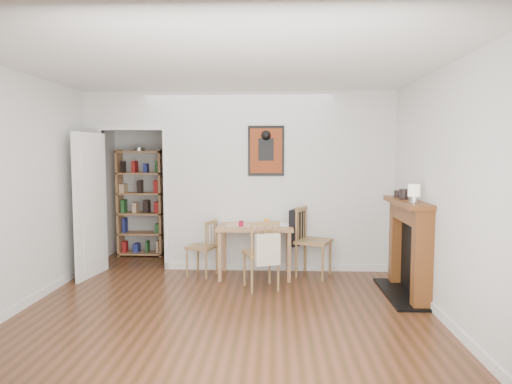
{
  "coord_description": "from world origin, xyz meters",
  "views": [
    {
      "loc": [
        0.53,
        -5.23,
        1.72
      ],
      "look_at": [
        0.29,
        0.6,
        1.22
      ],
      "focal_mm": 32.0,
      "sensor_mm": 36.0,
      "label": 1
    }
  ],
  "objects_px": {
    "red_glass": "(241,224)",
    "orange_fruit": "(267,222)",
    "chair_right": "(312,241)",
    "dining_table": "(255,232)",
    "ceramic_jar_a": "(403,194)",
    "notebook": "(278,224)",
    "mantel_lamp": "(414,191)",
    "chair_left": "(202,248)",
    "bookshelf": "(141,204)",
    "fireplace": "(410,245)",
    "ceramic_jar_b": "(397,194)",
    "chair_front": "(261,254)"
  },
  "relations": [
    {
      "from": "mantel_lamp",
      "to": "ceramic_jar_a",
      "type": "distance_m",
      "value": 0.41
    },
    {
      "from": "orange_fruit",
      "to": "ceramic_jar_b",
      "type": "relative_size",
      "value": 0.92
    },
    {
      "from": "bookshelf",
      "to": "notebook",
      "type": "distance_m",
      "value": 2.56
    },
    {
      "from": "red_glass",
      "to": "orange_fruit",
      "type": "xyz_separation_m",
      "value": [
        0.35,
        0.23,
        -0.0
      ]
    },
    {
      "from": "ceramic_jar_a",
      "to": "orange_fruit",
      "type": "bearing_deg",
      "value": 153.24
    },
    {
      "from": "dining_table",
      "to": "chair_front",
      "type": "relative_size",
      "value": 1.18
    },
    {
      "from": "dining_table",
      "to": "mantel_lamp",
      "type": "xyz_separation_m",
      "value": [
        1.83,
        -1.11,
        0.66
      ]
    },
    {
      "from": "bookshelf",
      "to": "fireplace",
      "type": "relative_size",
      "value": 1.42
    },
    {
      "from": "chair_right",
      "to": "fireplace",
      "type": "bearing_deg",
      "value": -35.79
    },
    {
      "from": "notebook",
      "to": "red_glass",
      "type": "bearing_deg",
      "value": -160.0
    },
    {
      "from": "dining_table",
      "to": "ceramic_jar_a",
      "type": "bearing_deg",
      "value": -21.08
    },
    {
      "from": "notebook",
      "to": "ceramic_jar_b",
      "type": "bearing_deg",
      "value": -19.4
    },
    {
      "from": "red_glass",
      "to": "chair_front",
      "type": "bearing_deg",
      "value": -59.59
    },
    {
      "from": "orange_fruit",
      "to": "ceramic_jar_a",
      "type": "xyz_separation_m",
      "value": [
        1.67,
        -0.84,
        0.47
      ]
    },
    {
      "from": "dining_table",
      "to": "red_glass",
      "type": "height_order",
      "value": "red_glass"
    },
    {
      "from": "notebook",
      "to": "mantel_lamp",
      "type": "distance_m",
      "value": 2.02
    },
    {
      "from": "dining_table",
      "to": "fireplace",
      "type": "height_order",
      "value": "fireplace"
    },
    {
      "from": "fireplace",
      "to": "ceramic_jar_a",
      "type": "relative_size",
      "value": 9.84
    },
    {
      "from": "chair_left",
      "to": "bookshelf",
      "type": "bearing_deg",
      "value": 135.11
    },
    {
      "from": "orange_fruit",
      "to": "mantel_lamp",
      "type": "height_order",
      "value": "mantel_lamp"
    },
    {
      "from": "dining_table",
      "to": "chair_right",
      "type": "height_order",
      "value": "chair_right"
    },
    {
      "from": "chair_front",
      "to": "red_glass",
      "type": "distance_m",
      "value": 0.66
    },
    {
      "from": "mantel_lamp",
      "to": "chair_front",
      "type": "bearing_deg",
      "value": 163.11
    },
    {
      "from": "chair_front",
      "to": "bookshelf",
      "type": "xyz_separation_m",
      "value": [
        -2.08,
        1.83,
        0.43
      ]
    },
    {
      "from": "chair_right",
      "to": "ceramic_jar_b",
      "type": "bearing_deg",
      "value": -24.14
    },
    {
      "from": "dining_table",
      "to": "fireplace",
      "type": "distance_m",
      "value": 2.05
    },
    {
      "from": "bookshelf",
      "to": "notebook",
      "type": "xyz_separation_m",
      "value": [
        2.29,
        -1.14,
        -0.16
      ]
    },
    {
      "from": "fireplace",
      "to": "mantel_lamp",
      "type": "distance_m",
      "value": 0.76
    },
    {
      "from": "chair_right",
      "to": "red_glass",
      "type": "height_order",
      "value": "chair_right"
    },
    {
      "from": "dining_table",
      "to": "chair_left",
      "type": "relative_size",
      "value": 1.33
    },
    {
      "from": "bookshelf",
      "to": "notebook",
      "type": "bearing_deg",
      "value": -26.46
    },
    {
      "from": "dining_table",
      "to": "fireplace",
      "type": "bearing_deg",
      "value": -22.05
    },
    {
      "from": "red_glass",
      "to": "ceramic_jar_a",
      "type": "distance_m",
      "value": 2.16
    },
    {
      "from": "fireplace",
      "to": "bookshelf",
      "type": "bearing_deg",
      "value": 152.6
    },
    {
      "from": "orange_fruit",
      "to": "chair_right",
      "type": "bearing_deg",
      "value": -9.68
    },
    {
      "from": "fireplace",
      "to": "notebook",
      "type": "distance_m",
      "value": 1.81
    },
    {
      "from": "chair_right",
      "to": "red_glass",
      "type": "xyz_separation_m",
      "value": [
        -0.98,
        -0.12,
        0.25
      ]
    },
    {
      "from": "orange_fruit",
      "to": "ceramic_jar_a",
      "type": "distance_m",
      "value": 1.93
    },
    {
      "from": "chair_left",
      "to": "chair_front",
      "type": "relative_size",
      "value": 0.89
    },
    {
      "from": "dining_table",
      "to": "notebook",
      "type": "xyz_separation_m",
      "value": [
        0.32,
        0.1,
        0.09
      ]
    },
    {
      "from": "mantel_lamp",
      "to": "bookshelf",
      "type": "bearing_deg",
      "value": 148.26
    },
    {
      "from": "dining_table",
      "to": "red_glass",
      "type": "xyz_separation_m",
      "value": [
        -0.19,
        -0.09,
        0.13
      ]
    },
    {
      "from": "chair_left",
      "to": "notebook",
      "type": "xyz_separation_m",
      "value": [
        1.07,
        0.08,
        0.33
      ]
    },
    {
      "from": "bookshelf",
      "to": "orange_fruit",
      "type": "distance_m",
      "value": 2.4
    },
    {
      "from": "red_glass",
      "to": "ceramic_jar_a",
      "type": "height_order",
      "value": "ceramic_jar_a"
    },
    {
      "from": "chair_front",
      "to": "chair_right",
      "type": "bearing_deg",
      "value": 42.09
    },
    {
      "from": "notebook",
      "to": "orange_fruit",
      "type": "bearing_deg",
      "value": 166.05
    },
    {
      "from": "chair_right",
      "to": "notebook",
      "type": "xyz_separation_m",
      "value": [
        -0.47,
        0.07,
        0.22
      ]
    },
    {
      "from": "notebook",
      "to": "ceramic_jar_a",
      "type": "height_order",
      "value": "ceramic_jar_a"
    },
    {
      "from": "bookshelf",
      "to": "ceramic_jar_b",
      "type": "relative_size",
      "value": 20.01
    }
  ]
}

